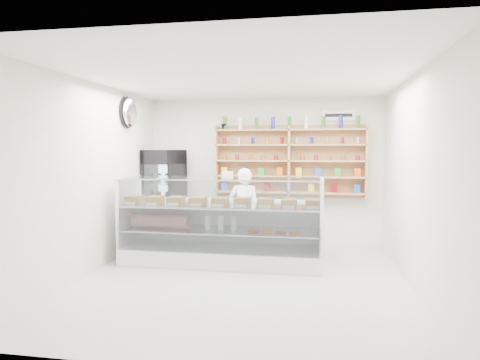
# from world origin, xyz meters

# --- Properties ---
(room) EXTENTS (5.00, 5.00, 5.00)m
(room) POSITION_xyz_m (0.00, 0.00, 1.40)
(room) COLOR #B6B7BC
(room) RESTS_ON ground
(display_counter) EXTENTS (3.16, 0.94, 1.37)m
(display_counter) POSITION_xyz_m (-0.47, 0.80, 0.37)
(display_counter) COLOR white
(display_counter) RESTS_ON floor
(shop_worker) EXTENTS (0.55, 0.37, 1.50)m
(shop_worker) POSITION_xyz_m (-0.22, 1.50, 0.75)
(shop_worker) COLOR silver
(shop_worker) RESTS_ON floor
(drinks_cooler) EXTENTS (0.75, 0.73, 1.81)m
(drinks_cooler) POSITION_xyz_m (-1.85, 1.98, 0.91)
(drinks_cooler) COLOR black
(drinks_cooler) RESTS_ON floor
(wall_shelving) EXTENTS (2.84, 0.28, 1.33)m
(wall_shelving) POSITION_xyz_m (0.50, 2.34, 1.59)
(wall_shelving) COLOR #B37D54
(wall_shelving) RESTS_ON back_wall
(potted_plant) EXTENTS (0.17, 0.15, 0.26)m
(potted_plant) POSITION_xyz_m (-0.75, 2.34, 2.33)
(potted_plant) COLOR #1E6626
(potted_plant) RESTS_ON wall_shelving
(security_mirror) EXTENTS (0.15, 0.50, 0.50)m
(security_mirror) POSITION_xyz_m (-2.17, 1.20, 2.45)
(security_mirror) COLOR silver
(security_mirror) RESTS_ON left_wall
(wall_sign) EXTENTS (0.62, 0.03, 0.20)m
(wall_sign) POSITION_xyz_m (1.40, 2.47, 2.45)
(wall_sign) COLOR white
(wall_sign) RESTS_ON back_wall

